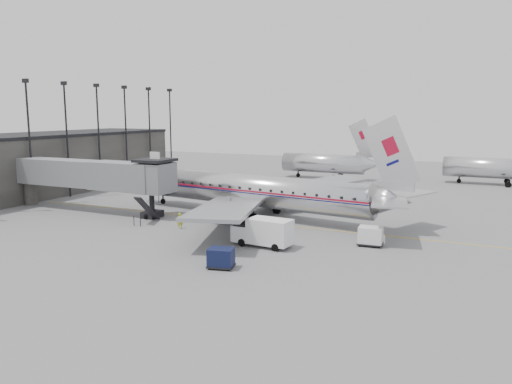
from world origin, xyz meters
TOP-DOWN VIEW (x-y plane):
  - ground at (0.00, 0.00)m, footprint 160.00×160.00m
  - terminal at (-34.00, 10.00)m, footprint 12.00×46.00m
  - apron_line at (3.00, 6.00)m, footprint 60.00×0.15m
  - jet_bridge at (-16.66, 3.67)m, footprint 21.00×6.20m
  - floodlight_masts at (-27.50, 13.00)m, footprint 0.90×42.25m
  - distant_aircraft_near at (-1.79, 42.00)m, footprint 16.39×3.20m
  - distant_aircraft_mid at (24.21, 46.00)m, footprint 16.39×3.20m
  - airliner at (0.69, 8.91)m, footprint 34.99×32.23m
  - service_van at (6.33, -1.99)m, footprint 5.30×2.40m
  - baggage_cart_navy at (6.00, -8.81)m, footprint 2.16×1.82m
  - baggage_cart_white at (14.64, 2.00)m, footprint 2.19×1.73m
  - ramp_worker at (-3.68, 0.51)m, footprint 0.67×0.64m

SIDE VIEW (x-z plane):
  - ground at x=0.00m, z-range 0.00..0.00m
  - apron_line at x=3.00m, z-range 0.00..0.01m
  - ramp_worker at x=-3.68m, z-range 0.00..1.55m
  - baggage_cart_navy at x=6.00m, z-range 0.05..1.54m
  - baggage_cart_white at x=14.64m, z-range 0.05..1.69m
  - service_van at x=6.33m, z-range 0.06..2.49m
  - distant_aircraft_near at x=-1.79m, z-range -2.40..7.86m
  - distant_aircraft_mid at x=24.21m, z-range -2.40..7.86m
  - airliner at x=0.69m, z-range -2.76..8.34m
  - terminal at x=-34.00m, z-range 0.00..8.00m
  - jet_bridge at x=-16.66m, z-range 0.63..7.73m
  - floodlight_masts at x=-27.50m, z-range 0.74..15.99m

